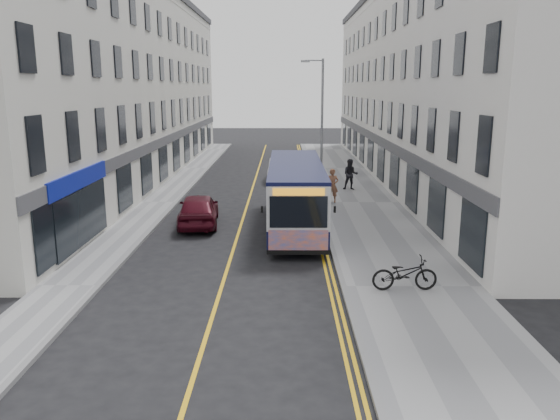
{
  "coord_description": "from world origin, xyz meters",
  "views": [
    {
      "loc": [
        2.05,
        -17.96,
        6.43
      ],
      "look_at": [
        1.89,
        3.41,
        1.6
      ],
      "focal_mm": 35.0,
      "sensor_mm": 36.0,
      "label": 1
    }
  ],
  "objects_px": {
    "car_white": "(281,170)",
    "car_maroon": "(198,209)",
    "pedestrian_near": "(332,186)",
    "city_bus": "(296,193)",
    "streetlamp": "(321,123)",
    "pedestrian_far": "(351,174)",
    "bicycle": "(405,274)"
  },
  "relations": [
    {
      "from": "streetlamp",
      "to": "car_maroon",
      "type": "height_order",
      "value": "streetlamp"
    },
    {
      "from": "pedestrian_near",
      "to": "car_maroon",
      "type": "relative_size",
      "value": 0.42
    },
    {
      "from": "car_white",
      "to": "streetlamp",
      "type": "bearing_deg",
      "value": -65.84
    },
    {
      "from": "bicycle",
      "to": "pedestrian_near",
      "type": "bearing_deg",
      "value": 2.78
    },
    {
      "from": "car_white",
      "to": "car_maroon",
      "type": "height_order",
      "value": "car_maroon"
    },
    {
      "from": "bicycle",
      "to": "pedestrian_far",
      "type": "height_order",
      "value": "pedestrian_far"
    },
    {
      "from": "car_maroon",
      "to": "city_bus",
      "type": "bearing_deg",
      "value": 170.03
    },
    {
      "from": "streetlamp",
      "to": "pedestrian_near",
      "type": "bearing_deg",
      "value": -73.93
    },
    {
      "from": "pedestrian_near",
      "to": "car_white",
      "type": "relative_size",
      "value": 0.41
    },
    {
      "from": "city_bus",
      "to": "pedestrian_near",
      "type": "bearing_deg",
      "value": 67.31
    },
    {
      "from": "streetlamp",
      "to": "pedestrian_far",
      "type": "relative_size",
      "value": 4.17
    },
    {
      "from": "streetlamp",
      "to": "pedestrian_far",
      "type": "distance_m",
      "value": 4.3
    },
    {
      "from": "bicycle",
      "to": "car_maroon",
      "type": "relative_size",
      "value": 0.46
    },
    {
      "from": "streetlamp",
      "to": "bicycle",
      "type": "bearing_deg",
      "value": -83.74
    },
    {
      "from": "bicycle",
      "to": "car_white",
      "type": "height_order",
      "value": "car_white"
    },
    {
      "from": "car_white",
      "to": "car_maroon",
      "type": "bearing_deg",
      "value": -104.02
    },
    {
      "from": "bicycle",
      "to": "pedestrian_far",
      "type": "bearing_deg",
      "value": -3.09
    },
    {
      "from": "streetlamp",
      "to": "pedestrian_far",
      "type": "xyz_separation_m",
      "value": [
        2.05,
        1.83,
        -3.3
      ]
    },
    {
      "from": "pedestrian_near",
      "to": "bicycle",
      "type": "bearing_deg",
      "value": -73.05
    },
    {
      "from": "bicycle",
      "to": "car_maroon",
      "type": "bearing_deg",
      "value": 40.07
    },
    {
      "from": "streetlamp",
      "to": "bicycle",
      "type": "relative_size",
      "value": 3.88
    },
    {
      "from": "bicycle",
      "to": "car_white",
      "type": "xyz_separation_m",
      "value": [
        -4.03,
        21.49,
        0.1
      ]
    },
    {
      "from": "streetlamp",
      "to": "car_maroon",
      "type": "relative_size",
      "value": 1.77
    },
    {
      "from": "city_bus",
      "to": "pedestrian_far",
      "type": "distance_m",
      "value": 9.75
    },
    {
      "from": "streetlamp",
      "to": "pedestrian_near",
      "type": "relative_size",
      "value": 4.25
    },
    {
      "from": "bicycle",
      "to": "pedestrian_near",
      "type": "relative_size",
      "value": 1.1
    },
    {
      "from": "pedestrian_near",
      "to": "car_maroon",
      "type": "xyz_separation_m",
      "value": [
        -6.75,
        -4.8,
        -0.29
      ]
    },
    {
      "from": "pedestrian_far",
      "to": "car_white",
      "type": "height_order",
      "value": "pedestrian_far"
    },
    {
      "from": "city_bus",
      "to": "pedestrian_far",
      "type": "relative_size",
      "value": 5.45
    },
    {
      "from": "car_white",
      "to": "city_bus",
      "type": "bearing_deg",
      "value": -84.01
    },
    {
      "from": "bicycle",
      "to": "pedestrian_far",
      "type": "relative_size",
      "value": 1.07
    },
    {
      "from": "streetlamp",
      "to": "city_bus",
      "type": "bearing_deg",
      "value": -102.4
    }
  ]
}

